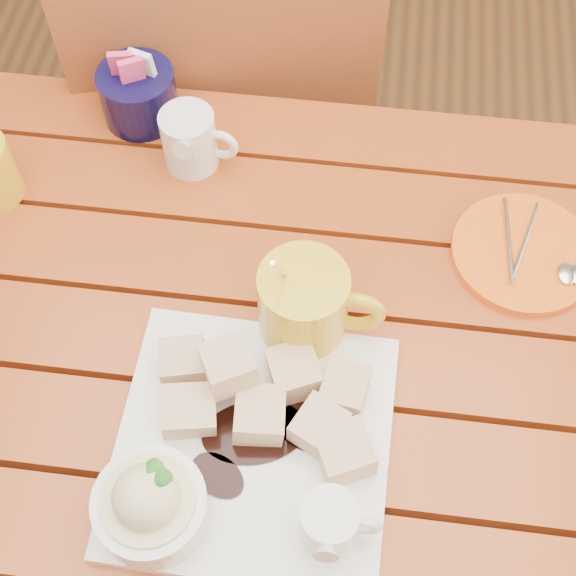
# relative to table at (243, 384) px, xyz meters

# --- Properties ---
(ground) EXTENTS (5.00, 5.00, 0.00)m
(ground) POSITION_rel_table_xyz_m (0.00, -0.00, -0.64)
(ground) COLOR #4F2E16
(ground) RESTS_ON ground
(table) EXTENTS (1.20, 0.79, 0.75)m
(table) POSITION_rel_table_xyz_m (0.00, 0.00, 0.00)
(table) COLOR #8C3B12
(table) RESTS_ON ground
(dessert_plate) EXTENTS (0.30, 0.30, 0.12)m
(dessert_plate) POSITION_rel_table_xyz_m (0.02, -0.14, 0.14)
(dessert_plate) COLOR white
(dessert_plate) RESTS_ON table
(coffee_mug_right) EXTENTS (0.14, 0.10, 0.17)m
(coffee_mug_right) POSITION_rel_table_xyz_m (0.08, 0.03, 0.17)
(coffee_mug_right) COLOR gold
(coffee_mug_right) RESTS_ON table
(cream_pitcher) EXTENTS (0.10, 0.09, 0.09)m
(cream_pitcher) POSITION_rel_table_xyz_m (-0.10, 0.27, 0.15)
(cream_pitcher) COLOR white
(cream_pitcher) RESTS_ON table
(sugar_caddy) EXTENTS (0.10, 0.10, 0.11)m
(sugar_caddy) POSITION_rel_table_xyz_m (-0.19, 0.34, 0.15)
(sugar_caddy) COLOR black
(sugar_caddy) RESTS_ON table
(orange_saucer) EXTENTS (0.18, 0.18, 0.02)m
(orange_saucer) POSITION_rel_table_xyz_m (0.33, 0.17, 0.11)
(orange_saucer) COLOR orange
(orange_saucer) RESTS_ON table
(chair_far) EXTENTS (0.55, 0.55, 0.96)m
(chair_far) POSITION_rel_table_xyz_m (-0.12, 0.55, -0.11)
(chair_far) COLOR brown
(chair_far) RESTS_ON ground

